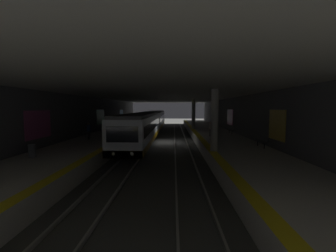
{
  "coord_description": "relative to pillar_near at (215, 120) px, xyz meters",
  "views": [
    {
      "loc": [
        -26.72,
        -1.34,
        4.24
      ],
      "look_at": [
        5.62,
        -0.5,
        1.56
      ],
      "focal_mm": 23.47,
      "sensor_mm": 36.0,
      "label": 1
    }
  ],
  "objects": [
    {
      "name": "ground_plane",
      "position": [
        10.52,
        4.35,
        -3.33
      ],
      "size": [
        120.0,
        120.0,
        0.0
      ],
      "primitive_type": "plane",
      "color": "#42423F"
    },
    {
      "name": "track_left",
      "position": [
        10.52,
        2.15,
        -3.25
      ],
      "size": [
        60.0,
        1.53,
        0.16
      ],
      "color": "gray",
      "rests_on": "ground"
    },
    {
      "name": "track_right",
      "position": [
        10.52,
        6.55,
        -3.25
      ],
      "size": [
        60.0,
        1.53,
        0.16
      ],
      "color": "gray",
      "rests_on": "ground"
    },
    {
      "name": "platform_left",
      "position": [
        10.52,
        -2.2,
        -2.8
      ],
      "size": [
        60.0,
        5.3,
        1.06
      ],
      "color": "beige",
      "rests_on": "ground"
    },
    {
      "name": "platform_right",
      "position": [
        10.52,
        10.9,
        -2.8
      ],
      "size": [
        60.0,
        5.3,
        1.06
      ],
      "color": "beige",
      "rests_on": "ground"
    },
    {
      "name": "wall_left",
      "position": [
        10.54,
        -5.1,
        -0.52
      ],
      "size": [
        60.0,
        0.56,
        5.6
      ],
      "color": "#56565B",
      "rests_on": "ground"
    },
    {
      "name": "wall_right",
      "position": [
        10.54,
        13.8,
        -0.52
      ],
      "size": [
        60.0,
        0.56,
        5.6
      ],
      "color": "#56565B",
      "rests_on": "ground"
    },
    {
      "name": "ceiling_slab",
      "position": [
        10.52,
        4.35,
        2.47
      ],
      "size": [
        60.0,
        19.4,
        0.4
      ],
      "color": "#ADAAA3",
      "rests_on": "wall_left"
    },
    {
      "name": "pillar_near",
      "position": [
        0.0,
        0.0,
        0.0
      ],
      "size": [
        0.56,
        0.56,
        4.55
      ],
      "color": "gray",
      "rests_on": "platform_left"
    },
    {
      "name": "pillar_far",
      "position": [
        17.12,
        0.0,
        0.0
      ],
      "size": [
        0.56,
        0.56,
        4.55
      ],
      "color": "gray",
      "rests_on": "platform_left"
    },
    {
      "name": "metro_train",
      "position": [
        16.56,
        6.55,
        -1.3
      ],
      "size": [
        35.75,
        2.83,
        3.49
      ],
      "color": "#B7BCC6",
      "rests_on": "track_right"
    },
    {
      "name": "bench_left_near",
      "position": [
        1.66,
        -4.18,
        -1.75
      ],
      "size": [
        1.7,
        0.47,
        0.86
      ],
      "color": "#262628",
      "rests_on": "platform_left"
    },
    {
      "name": "bench_left_mid",
      "position": [
        11.23,
        -4.18,
        -1.75
      ],
      "size": [
        1.7,
        0.47,
        0.86
      ],
      "color": "#262628",
      "rests_on": "platform_left"
    },
    {
      "name": "bench_right_near",
      "position": [
        8.36,
        12.88,
        -1.75
      ],
      "size": [
        1.7,
        0.47,
        0.86
      ],
      "color": "#262628",
      "rests_on": "platform_right"
    },
    {
      "name": "bench_right_mid",
      "position": [
        13.34,
        12.88,
        -1.75
      ],
      "size": [
        1.7,
        0.47,
        0.86
      ],
      "color": "#262628",
      "rests_on": "platform_right"
    },
    {
      "name": "bench_right_far",
      "position": [
        15.59,
        12.88,
        -1.75
      ],
      "size": [
        1.7,
        0.47,
        0.86
      ],
      "color": "#262628",
      "rests_on": "platform_right"
    },
    {
      "name": "person_waiting_near",
      "position": [
        8.38,
        -1.11,
        -1.38
      ],
      "size": [
        0.6,
        0.23,
        1.65
      ],
      "color": "#3A3A3A",
      "rests_on": "platform_left"
    },
    {
      "name": "person_walking_mid",
      "position": [
        16.92,
        10.31,
        -1.45
      ],
      "size": [
        0.6,
        0.22,
        1.53
      ],
      "color": "#353535",
      "rests_on": "platform_right"
    },
    {
      "name": "person_standing_far",
      "position": [
        20.32,
        10.57,
        -1.37
      ],
      "size": [
        0.6,
        0.23,
        1.66
      ],
      "color": "#2D2D2D",
      "rests_on": "platform_right"
    },
    {
      "name": "person_boarding",
      "position": [
        5.6,
        11.58,
        -1.35
      ],
      "size": [
        0.6,
        0.23,
        1.7
      ],
      "color": "#242424",
      "rests_on": "platform_right"
    },
    {
      "name": "suitcase_rolling",
      "position": [
        16.43,
        -3.39,
        -1.93
      ],
      "size": [
        0.33,
        0.25,
        0.99
      ],
      "color": "navy",
      "rests_on": "platform_left"
    },
    {
      "name": "trash_bin",
      "position": [
        -2.47,
        12.15,
        -1.85
      ],
      "size": [
        0.44,
        0.44,
        0.85
      ],
      "color": "#595B5E",
      "rests_on": "platform_right"
    }
  ]
}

